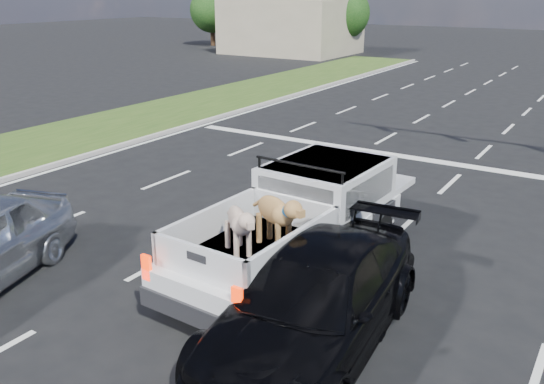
# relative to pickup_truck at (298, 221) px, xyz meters

# --- Properties ---
(ground) EXTENTS (160.00, 160.00, 0.00)m
(ground) POSITION_rel_pickup_truck_xyz_m (-0.70, -1.20, -1.00)
(ground) COLOR black
(ground) RESTS_ON ground
(road_markings) EXTENTS (17.75, 60.00, 0.01)m
(road_markings) POSITION_rel_pickup_truck_xyz_m (-0.70, 5.36, -0.99)
(road_markings) COLOR silver
(road_markings) RESTS_ON ground
(grass_median_left) EXTENTS (5.00, 60.00, 0.10)m
(grass_median_left) POSITION_rel_pickup_truck_xyz_m (-12.20, 4.80, -0.95)
(grass_median_left) COLOR #2A4716
(grass_median_left) RESTS_ON ground
(curb_left) EXTENTS (0.15, 60.00, 0.14)m
(curb_left) POSITION_rel_pickup_truck_xyz_m (-9.75, 4.80, -0.93)
(curb_left) COLOR #A69E98
(curb_left) RESTS_ON ground
(building_left) EXTENTS (10.00, 8.00, 4.40)m
(building_left) POSITION_rel_pickup_truck_xyz_m (-20.70, 34.80, 1.20)
(building_left) COLOR tan
(building_left) RESTS_ON ground
(tree_far_a) EXTENTS (4.20, 4.20, 5.40)m
(tree_far_a) POSITION_rel_pickup_truck_xyz_m (-30.70, 36.80, 2.29)
(tree_far_a) COLOR #332114
(tree_far_a) RESTS_ON ground
(tree_far_b) EXTENTS (4.20, 4.20, 5.40)m
(tree_far_b) POSITION_rel_pickup_truck_xyz_m (-24.70, 36.80, 2.29)
(tree_far_b) COLOR #332114
(tree_far_b) RESTS_ON ground
(tree_far_c) EXTENTS (4.20, 4.20, 5.40)m
(tree_far_c) POSITION_rel_pickup_truck_xyz_m (-16.70, 36.80, 2.29)
(tree_far_c) COLOR #332114
(tree_far_c) RESTS_ON ground
(pickup_truck) EXTENTS (2.35, 5.79, 2.14)m
(pickup_truck) POSITION_rel_pickup_truck_xyz_m (0.00, 0.00, 0.00)
(pickup_truck) COLOR black
(pickup_truck) RESTS_ON ground
(black_coupe) EXTENTS (2.57, 5.43, 1.53)m
(black_coupe) POSITION_rel_pickup_truck_xyz_m (1.50, -2.10, -0.23)
(black_coupe) COLOR black
(black_coupe) RESTS_ON ground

